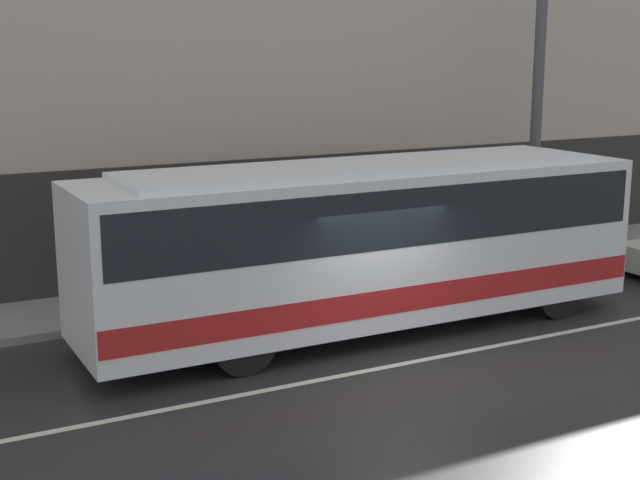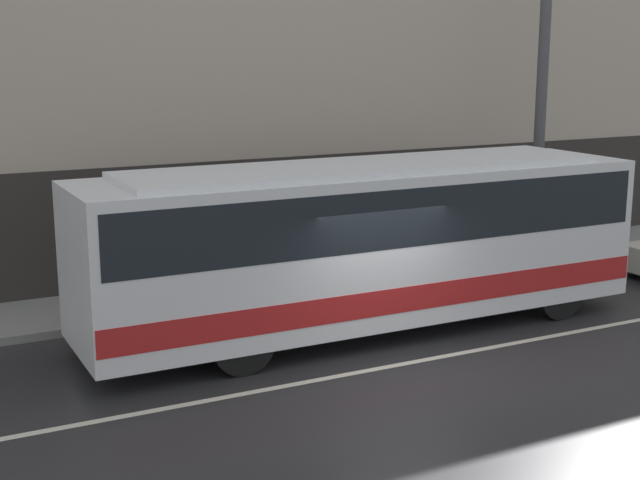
{
  "view_description": "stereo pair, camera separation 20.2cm",
  "coord_description": "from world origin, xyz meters",
  "views": [
    {
      "loc": [
        -7.8,
        -11.81,
        5.17
      ],
      "look_at": [
        -0.55,
        1.89,
        1.82
      ],
      "focal_mm": 50.0,
      "sensor_mm": 36.0,
      "label": 1
    },
    {
      "loc": [
        -7.62,
        -11.91,
        5.17
      ],
      "look_at": [
        -0.55,
        1.89,
        1.82
      ],
      "focal_mm": 50.0,
      "sensor_mm": 36.0,
      "label": 2
    }
  ],
  "objects": [
    {
      "name": "utility_pole_near",
      "position": [
        6.77,
        4.67,
        4.08
      ],
      "size": [
        0.26,
        0.26,
        7.86
      ],
      "color": "#4C4C4F",
      "rests_on": "sidewalk"
    },
    {
      "name": "building_facade",
      "position": [
        0.0,
        6.52,
        5.3
      ],
      "size": [
        60.0,
        0.35,
        10.99
      ],
      "color": "#B7A899",
      "rests_on": "ground_plane"
    },
    {
      "name": "ground_plane",
      "position": [
        0.0,
        0.0,
        0.0
      ],
      "size": [
        60.0,
        60.0,
        0.0
      ],
      "primitive_type": "plane",
      "color": "#262628"
    },
    {
      "name": "sidewalk",
      "position": [
        0.0,
        5.19,
        0.08
      ],
      "size": [
        60.0,
        2.37,
        0.16
      ],
      "color": "gray",
      "rests_on": "ground_plane"
    },
    {
      "name": "transit_bus",
      "position": [
        0.41,
        1.89,
        1.77
      ],
      "size": [
        10.64,
        2.51,
        3.14
      ],
      "color": "white",
      "rests_on": "ground_plane"
    },
    {
      "name": "lane_stripe",
      "position": [
        0.0,
        0.0,
        0.0
      ],
      "size": [
        54.0,
        0.14,
        0.01
      ],
      "color": "beige",
      "rests_on": "ground_plane"
    }
  ]
}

